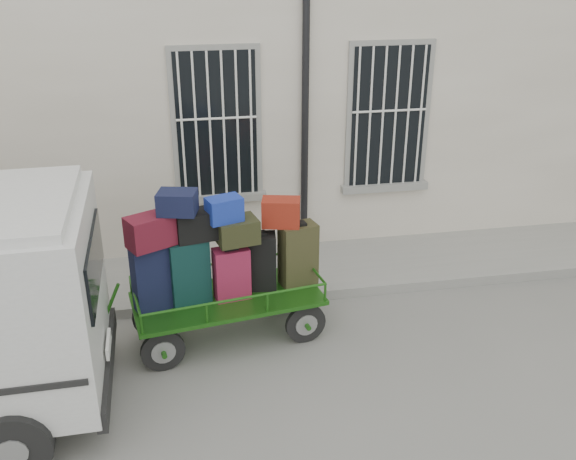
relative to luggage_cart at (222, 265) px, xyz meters
The scene contains 4 objects.
ground 1.37m from the luggage_cart, 48.83° to the right, with size 80.00×80.00×0.00m, color slate.
building 5.25m from the luggage_cart, 83.32° to the left, with size 24.00×5.15×6.00m.
sidewalk 1.93m from the luggage_cart, 69.90° to the left, with size 24.00×1.70×0.15m, color gray.
luggage_cart is the anchor object (origin of this frame).
Camera 1 is at (-1.04, -6.52, 4.76)m, focal length 40.00 mm.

